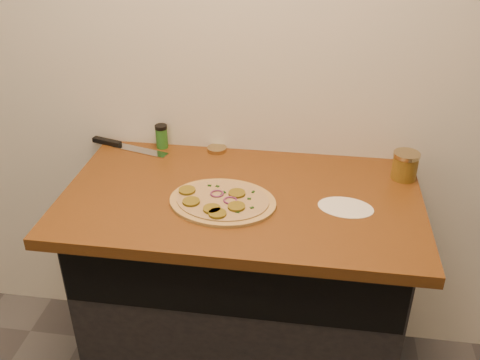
% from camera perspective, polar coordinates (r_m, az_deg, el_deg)
% --- Properties ---
extents(cabinet, '(1.10, 0.60, 0.86)m').
position_cam_1_polar(cabinet, '(2.10, 0.26, -12.03)').
color(cabinet, black).
rests_on(cabinet, ground).
extents(countertop, '(1.20, 0.70, 0.04)m').
position_cam_1_polar(countertop, '(1.81, 0.16, -2.00)').
color(countertop, brown).
rests_on(countertop, cabinet).
extents(pizza, '(0.38, 0.38, 0.02)m').
position_cam_1_polar(pizza, '(1.74, -1.95, -2.28)').
color(pizza, tan).
rests_on(pizza, countertop).
extents(chefs_knife, '(0.33, 0.12, 0.02)m').
position_cam_1_polar(chefs_knife, '(2.15, -12.42, 3.58)').
color(chefs_knife, '#B7BAC1').
rests_on(chefs_knife, countertop).
extents(mason_jar_lid, '(0.10, 0.10, 0.02)m').
position_cam_1_polar(mason_jar_lid, '(2.07, -2.48, 3.31)').
color(mason_jar_lid, tan).
rests_on(mason_jar_lid, countertop).
extents(salsa_jar, '(0.09, 0.09, 0.10)m').
position_cam_1_polar(salsa_jar, '(1.95, 17.19, 1.49)').
color(salsa_jar, '#A12910').
rests_on(salsa_jar, countertop).
extents(spice_shaker, '(0.05, 0.05, 0.09)m').
position_cam_1_polar(spice_shaker, '(2.10, -8.36, 4.63)').
color(spice_shaker, '#266921').
rests_on(spice_shaker, countertop).
extents(flour_spill, '(0.20, 0.20, 0.00)m').
position_cam_1_polar(flour_spill, '(1.75, 11.20, -2.89)').
color(flour_spill, white).
rests_on(flour_spill, countertop).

